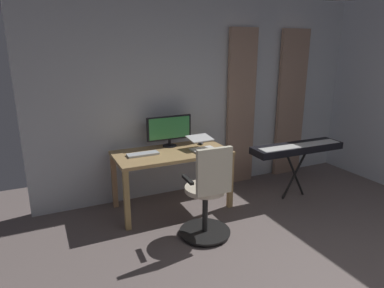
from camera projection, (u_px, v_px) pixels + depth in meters
back_room_partition at (208, 95)px, 4.75m from camera, size 4.83×0.10×2.67m
curtain_left_panel at (291, 104)px, 5.29m from camera, size 0.50×0.06×2.24m
curtain_right_panel at (241, 109)px, 4.91m from camera, size 0.44×0.06×2.24m
desk at (172, 159)px, 4.20m from camera, size 1.41×0.71×0.74m
office_chair at (208, 196)px, 3.53m from camera, size 0.56×0.56×1.05m
computer_monitor at (169, 129)px, 4.34m from camera, size 0.60×0.18×0.40m
computer_keyboard at (143, 154)px, 4.03m from camera, size 0.38×0.13×0.02m
laptop at (203, 145)px, 4.23m from camera, size 0.32×0.37×0.16m
computer_mouse at (201, 143)px, 4.47m from camera, size 0.06×0.10×0.04m
piano_keyboard at (297, 149)px, 4.47m from camera, size 1.29×0.36×0.76m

